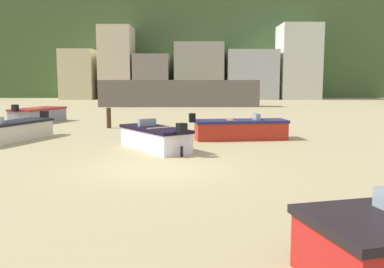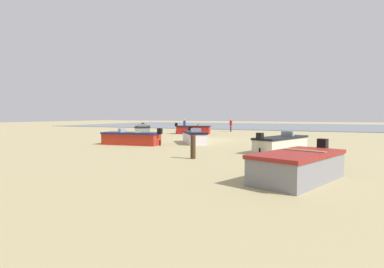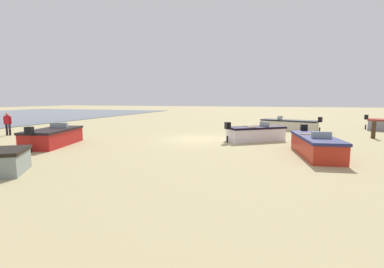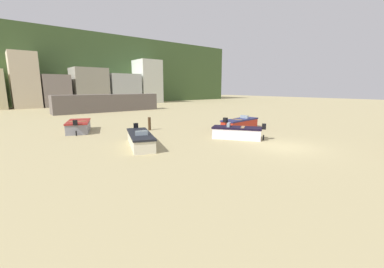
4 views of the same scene
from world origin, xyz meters
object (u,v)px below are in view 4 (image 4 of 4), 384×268
(boat_cream_0, at_px, (140,139))
(boat_red_4, at_px, (240,124))
(mooring_post_near_water, at_px, (149,124))
(boat_grey_2, at_px, (79,126))
(boat_white_3, at_px, (237,133))

(boat_cream_0, relative_size, boat_red_4, 1.04)
(boat_red_4, height_order, mooring_post_near_water, boat_red_4)
(boat_grey_2, bearing_deg, boat_white_3, -31.36)
(boat_red_4, bearing_deg, boat_white_3, -59.17)
(boat_cream_0, bearing_deg, mooring_post_near_water, -104.87)
(boat_cream_0, distance_m, boat_grey_2, 8.25)
(boat_white_3, height_order, boat_red_4, boat_red_4)
(boat_grey_2, distance_m, boat_red_4, 14.18)
(boat_grey_2, height_order, boat_white_3, boat_grey_2)
(boat_cream_0, relative_size, boat_white_3, 1.29)
(boat_grey_2, relative_size, mooring_post_near_water, 3.53)
(boat_cream_0, xyz_separation_m, boat_grey_2, (-1.69, 8.07, 0.03))
(boat_white_3, relative_size, boat_red_4, 0.81)
(boat_cream_0, distance_m, boat_red_4, 10.32)
(boat_grey_2, xyz_separation_m, boat_white_3, (8.35, -10.40, -0.02))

